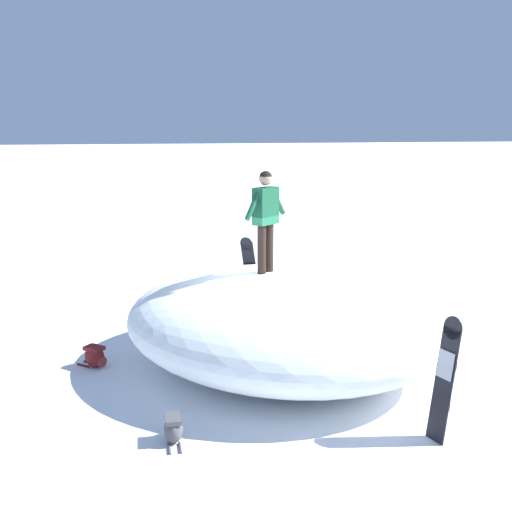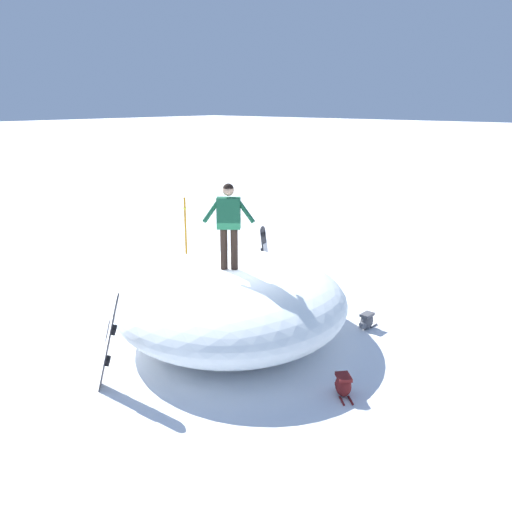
% 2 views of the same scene
% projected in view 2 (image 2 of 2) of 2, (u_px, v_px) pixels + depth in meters
% --- Properties ---
extents(ground, '(240.00, 240.00, 0.00)m').
position_uv_depth(ground, '(228.00, 339.00, 11.23)').
color(ground, white).
extents(snow_mound, '(7.15, 7.18, 1.56)m').
position_uv_depth(snow_mound, '(231.00, 300.00, 11.21)').
color(snow_mound, white).
rests_on(snow_mound, ground).
extents(snowboarder_standing, '(0.84, 0.69, 1.67)m').
position_uv_depth(snowboarder_standing, '(229.00, 219.00, 10.38)').
color(snowboarder_standing, black).
rests_on(snowboarder_standing, snow_mound).
extents(snowboard_primary_upright, '(0.52, 0.53, 1.70)m').
position_uv_depth(snowboard_primary_upright, '(110.00, 340.00, 9.11)').
color(snowboard_primary_upright, black).
rests_on(snowboard_primary_upright, ground).
extents(snowboard_secondary_upright, '(0.30, 0.35, 1.64)m').
position_uv_depth(snowboard_secondary_upright, '(265.00, 256.00, 14.10)').
color(snowboard_secondary_upright, black).
rests_on(snowboard_secondary_upright, ground).
extents(backpack_near, '(0.53, 0.51, 0.37)m').
position_uv_depth(backpack_near, '(343.00, 385.00, 9.05)').
color(backpack_near, maroon).
rests_on(backpack_near, ground).
extents(backpack_far, '(0.25, 0.55, 0.35)m').
position_uv_depth(backpack_far, '(367.00, 321.00, 11.69)').
color(backpack_far, '#4C4C51').
rests_on(backpack_far, ground).
extents(trail_marker_pole, '(0.10, 0.10, 1.87)m').
position_uv_depth(trail_marker_pole, '(185.00, 226.00, 16.90)').
color(trail_marker_pole, orange).
rests_on(trail_marker_pole, ground).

